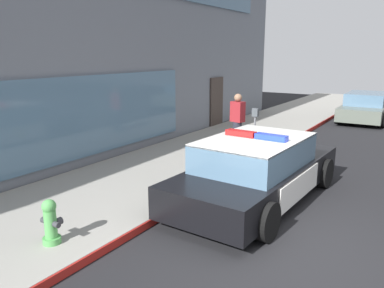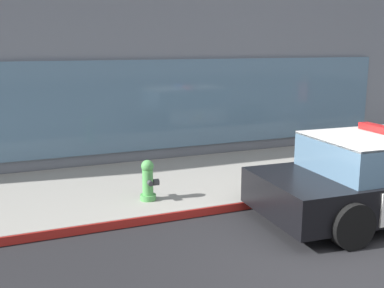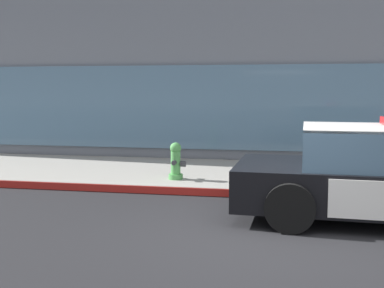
# 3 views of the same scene
# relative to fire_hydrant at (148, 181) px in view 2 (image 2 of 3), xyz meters

# --- Properties ---
(ground) EXTENTS (48.00, 48.00, 0.00)m
(ground) POSITION_rel_fire_hydrant_xyz_m (1.88, -3.01, -0.50)
(ground) COLOR black
(sidewalk) EXTENTS (48.00, 3.51, 0.15)m
(sidewalk) POSITION_rel_fire_hydrant_xyz_m (1.88, 1.02, -0.43)
(sidewalk) COLOR gray
(sidewalk) RESTS_ON ground
(curb_red_paint) EXTENTS (28.80, 0.04, 0.14)m
(curb_red_paint) POSITION_rel_fire_hydrant_xyz_m (1.88, -0.75, -0.43)
(curb_red_paint) COLOR maroon
(curb_red_paint) RESTS_ON ground
(storefront_building) EXTENTS (24.90, 8.76, 7.43)m
(storefront_building) POSITION_rel_fire_hydrant_xyz_m (2.85, 7.16, 3.21)
(storefront_building) COLOR slate
(storefront_building) RESTS_ON ground
(fire_hydrant) EXTENTS (0.34, 0.39, 0.73)m
(fire_hydrant) POSITION_rel_fire_hydrant_xyz_m (0.00, 0.00, 0.00)
(fire_hydrant) COLOR #4C994C
(fire_hydrant) RESTS_ON sidewalk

